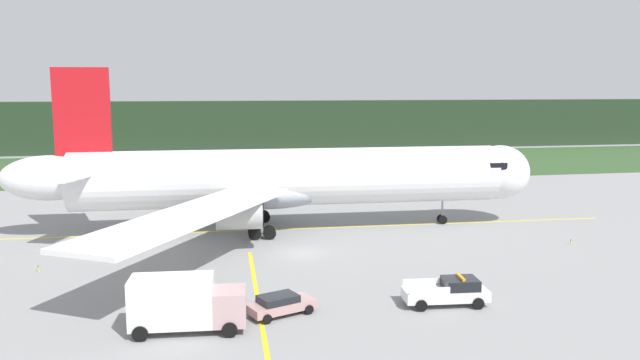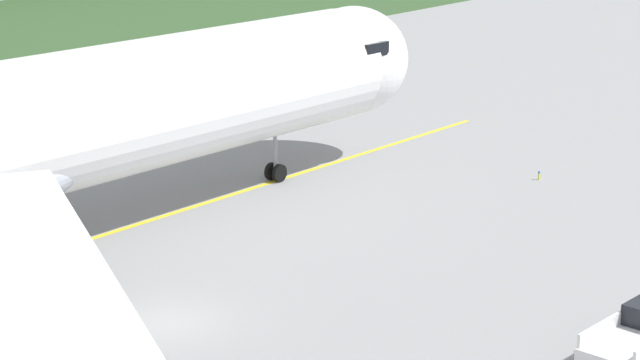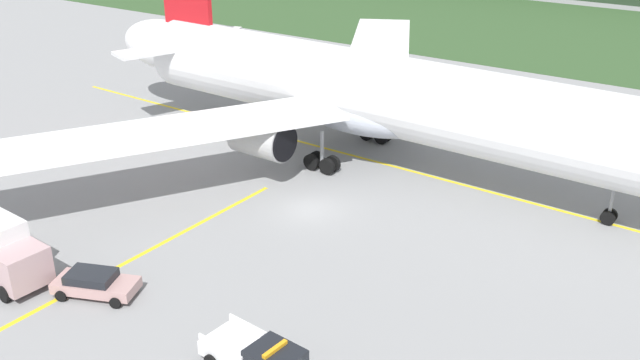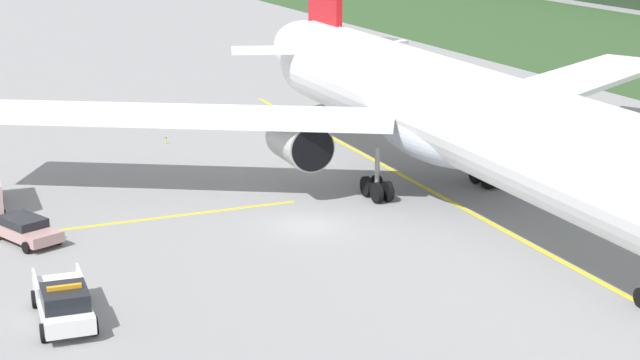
{
  "view_description": "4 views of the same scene",
  "coord_description": "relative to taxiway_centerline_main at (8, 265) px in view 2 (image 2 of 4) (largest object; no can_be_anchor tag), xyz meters",
  "views": [
    {
      "loc": [
        -8.12,
        -51.53,
        14.29
      ],
      "look_at": [
        3.4,
        8.89,
        4.96
      ],
      "focal_mm": 34.88,
      "sensor_mm": 36.0,
      "label": 1
    },
    {
      "loc": [
        -25.88,
        -27.15,
        15.76
      ],
      "look_at": [
        5.07,
        -3.0,
        4.61
      ],
      "focal_mm": 64.4,
      "sensor_mm": 36.0,
      "label": 2
    },
    {
      "loc": [
        23.37,
        -33.64,
        20.51
      ],
      "look_at": [
        1.88,
        -1.65,
        3.14
      ],
      "focal_mm": 40.04,
      "sensor_mm": 36.0,
      "label": 3
    },
    {
      "loc": [
        48.56,
        -21.72,
        17.56
      ],
      "look_at": [
        3.99,
        -1.18,
        3.68
      ],
      "focal_mm": 58.63,
      "sensor_mm": 36.0,
      "label": 4
    }
  ],
  "objects": [
    {
      "name": "taxiway_centerline_main",
      "position": [
        0.0,
        0.0,
        0.0
      ],
      "size": [
        67.23,
        2.52,
        0.01
      ],
      "primitive_type": "cube",
      "rotation": [
        0.0,
        0.0,
        -0.03
      ],
      "color": "yellow",
      "rests_on": "ground"
    },
    {
      "name": "ground",
      "position": [
        -0.41,
        -9.17,
        -0.0
      ],
      "size": [
        320.0,
        320.0,
        0.0
      ],
      "primitive_type": "plane",
      "color": "gray"
    },
    {
      "name": "taxiway_edge_light_east",
      "position": [
        24.27,
        -10.85,
        0.24
      ],
      "size": [
        0.12,
        0.12,
        0.46
      ],
      "color": "yellow",
      "rests_on": "ground"
    }
  ]
}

